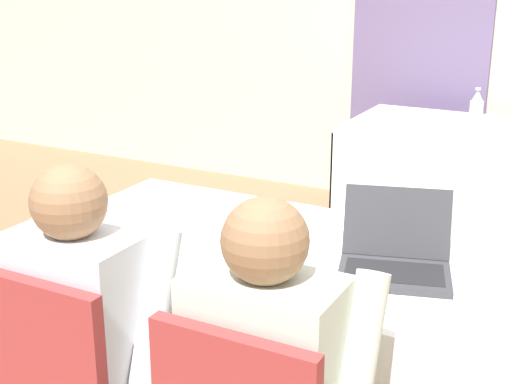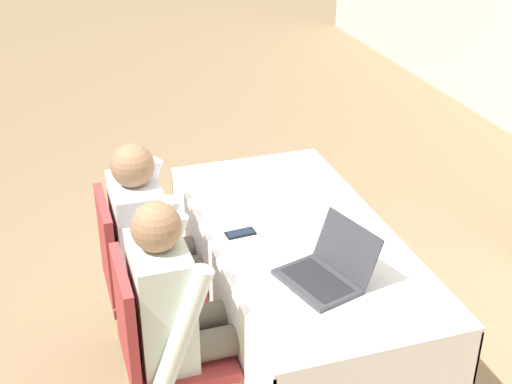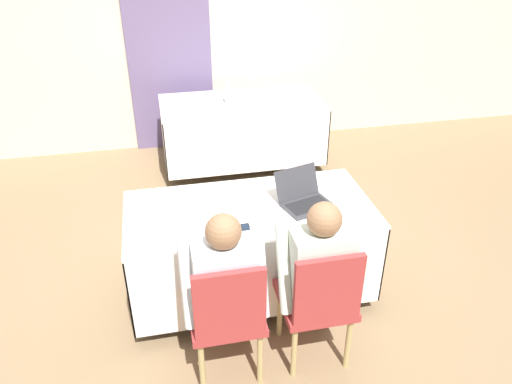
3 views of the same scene
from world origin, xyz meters
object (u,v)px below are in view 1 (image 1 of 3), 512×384
(person_checkered_shirt, at_px, (99,330))
(person_white_shirt, at_px, (279,383))
(laptop, at_px, (395,258))
(cell_phone, at_px, (227,268))
(water_bottle, at_px, (476,110))

(person_checkered_shirt, height_order, person_white_shirt, same)
(laptop, height_order, cell_phone, laptop)
(laptop, distance_m, cell_phone, 0.52)
(water_bottle, distance_m, person_white_shirt, 2.72)
(cell_phone, relative_size, water_bottle, 0.61)
(water_bottle, relative_size, person_white_shirt, 0.20)
(person_checkered_shirt, relative_size, person_white_shirt, 1.00)
(laptop, xyz_separation_m, person_white_shirt, (-0.10, -0.59, -0.13))
(laptop, xyz_separation_m, water_bottle, (-0.20, 2.12, 0.06))
(laptop, relative_size, person_checkered_shirt, 0.35)
(laptop, bearing_deg, cell_phone, -169.88)
(person_white_shirt, bearing_deg, cell_phone, -45.24)
(cell_phone, height_order, person_white_shirt, person_white_shirt)
(laptop, xyz_separation_m, person_checkered_shirt, (-0.67, -0.59, -0.13))
(water_bottle, height_order, person_white_shirt, person_white_shirt)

